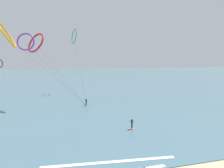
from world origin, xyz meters
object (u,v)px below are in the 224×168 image
object	(u,v)px
surfer_lime	(86,102)
kite_crimson	(36,43)
kite_teal	(74,36)
kite_violet	(26,42)
surfer_coral	(132,124)
kite_amber	(6,33)

from	to	relation	value
surfer_lime	kite_crimson	xyz separation A→B (m)	(-11.19, 5.15, 14.07)
surfer_lime	kite_teal	bearing A→B (deg)	166.86
kite_crimson	surfer_lime	bearing A→B (deg)	24.65
kite_violet	kite_crimson	world-z (taller)	kite_crimson
surfer_lime	kite_violet	bearing A→B (deg)	-98.71
kite_crimson	surfer_coral	bearing A→B (deg)	-4.01
surfer_lime	kite_crimson	bearing A→B (deg)	-130.70
kite_violet	kite_amber	bearing A→B (deg)	-93.73
kite_amber	kite_violet	bearing A→B (deg)	-20.17
surfer_lime	kite_violet	world-z (taller)	kite_violet
surfer_coral	surfer_lime	world-z (taller)	same
kite_violet	kite_teal	size ratio (longest dim) A/B	0.63
kite_crimson	kite_amber	world-z (taller)	kite_amber
kite_violet	surfer_coral	bearing A→B (deg)	-28.12
kite_amber	kite_teal	world-z (taller)	kite_teal
kite_violet	kite_teal	bearing A→B (deg)	79.36
kite_amber	kite_crimson	bearing A→B (deg)	-16.14
kite_violet	kite_amber	world-z (taller)	kite_amber
surfer_coral	kite_amber	bearing A→B (deg)	-73.10
kite_teal	kite_amber	bearing A→B (deg)	-35.61
surfer_coral	kite_teal	size ratio (longest dim) A/B	0.07
kite_violet	kite_crimson	bearing A→B (deg)	94.28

